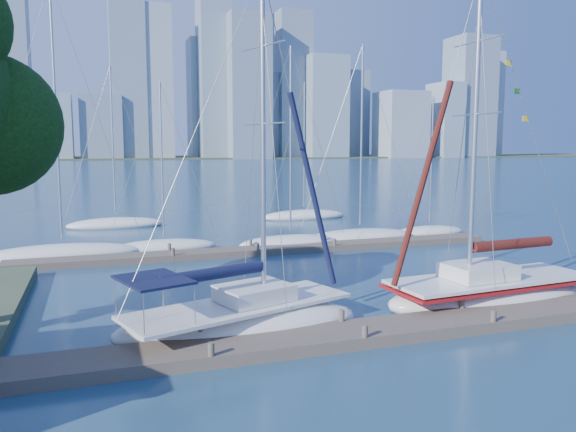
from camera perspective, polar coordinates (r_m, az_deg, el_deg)
name	(u,v)px	position (r m, az deg, el deg)	size (l,w,h in m)	color
ground	(353,340)	(19.53, 6.57, -12.42)	(700.00, 700.00, 0.00)	navy
near_dock	(353,334)	(19.46, 6.58, -11.86)	(26.00, 2.00, 0.40)	brown
far_dock	(270,250)	(34.67, -1.87, -3.45)	(30.00, 1.80, 0.36)	brown
far_shore	(109,158)	(336.74, -17.69, 5.61)	(800.00, 100.00, 1.50)	#38472D
sailboat_navy	(240,306)	(19.92, -4.93, -9.06)	(9.25, 5.47, 13.02)	silver
sailboat_maroon	(490,280)	(24.87, 19.79, -6.12)	(9.63, 3.74, 13.88)	silver
bg_boat_0	(63,253)	(35.56, -21.91, -3.50)	(9.13, 2.76, 16.08)	silver
bg_boat_1	(164,247)	(36.29, -12.47, -3.05)	(6.64, 2.05, 10.76)	silver
bg_boat_2	(291,243)	(36.67, 0.26, -2.71)	(7.31, 4.81, 13.14)	silver
bg_boat_3	(360,237)	(39.21, 7.31, -2.11)	(8.59, 4.02, 13.67)	silver
bg_boat_5	(429,232)	(42.93, 14.15, -1.55)	(5.83, 2.24, 10.45)	silver
bg_boat_6	(116,224)	(47.61, -17.09, -0.77)	(7.87, 3.26, 13.20)	silver
bg_boat_7	(304,216)	(51.01, 1.64, 0.04)	(8.23, 4.92, 12.57)	silver
skyline	(157,93)	(310.07, -13.13, 12.11)	(503.11, 51.31, 120.68)	#869DAD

